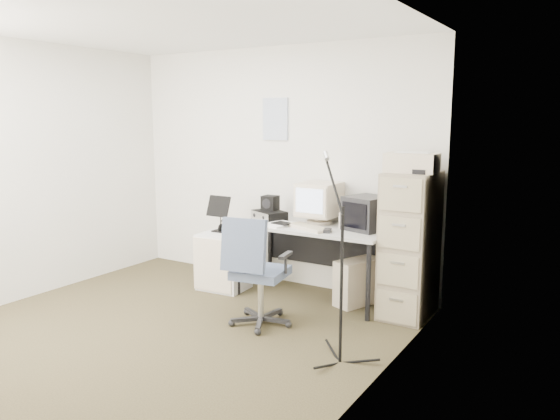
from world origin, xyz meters
The scene contains 23 objects.
floor centered at (0.00, 0.00, -0.01)m, with size 3.60×3.60×0.01m, color #312919.
ceiling centered at (0.00, 0.00, 2.50)m, with size 3.60×3.60×0.01m, color white.
wall_back centered at (0.00, 1.80, 1.25)m, with size 3.60×0.02×2.50m, color silver.
wall_left centered at (-1.80, 0.00, 1.25)m, with size 0.02×3.60×2.50m, color silver.
wall_right centered at (1.80, 0.00, 1.25)m, with size 0.02×3.60×2.50m, color silver.
wall_calendar centered at (-0.02, 1.79, 1.75)m, with size 0.30×0.02×0.44m, color white.
filing_cabinet centered at (1.58, 1.48, 0.65)m, with size 0.40×0.60×1.30m, color gray.
printer centered at (1.58, 1.45, 1.38)m, with size 0.43×0.29×0.17m, color beige.
desk centered at (0.63, 1.45, 0.36)m, with size 1.50×0.70×0.73m, color silver.
crt_monitor centered at (0.62, 1.59, 0.93)m, with size 0.37×0.39×0.41m, color beige.
crt_tv centered at (1.14, 1.54, 0.89)m, with size 0.35×0.37×0.32m, color black.
desk_speaker centered at (0.94, 1.50, 0.81)m, with size 0.08×0.08×0.15m, color beige.
keyboard centered at (0.66, 1.29, 0.74)m, with size 0.47×0.17×0.03m, color beige.
mouse centered at (0.88, 1.24, 0.75)m, with size 0.06×0.10×0.03m, color black.
radio_receiver centered at (0.10, 1.48, 0.78)m, with size 0.33×0.24×0.10m, color black.
radio_speaker centered at (0.08, 1.52, 0.90)m, with size 0.15×0.14×0.15m, color black.
papers centered at (0.33, 1.29, 0.74)m, with size 0.22×0.30×0.02m, color white.
pc_tower centered at (1.08, 1.51, 0.22)m, with size 0.21×0.47×0.44m, color beige.
office_chair centered at (0.57, 0.60, 0.48)m, with size 0.55×0.55×0.96m, color #495371.
side_cart centered at (-0.30, 1.23, 0.29)m, with size 0.47×0.38×0.59m, color silver.
music_stand centered at (-0.38, 1.29, 0.78)m, with size 0.27×0.14×0.39m, color black.
headphones centered at (-0.31, 1.28, 0.64)m, with size 0.16×0.16×0.03m, color black.
mic_stand centered at (1.48, 0.28, 0.76)m, with size 0.02×0.02×1.51m, color black.
Camera 1 is at (3.06, -3.15, 1.77)m, focal length 35.00 mm.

